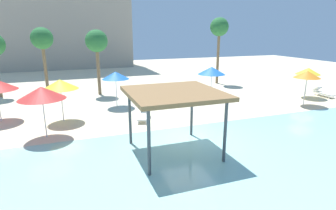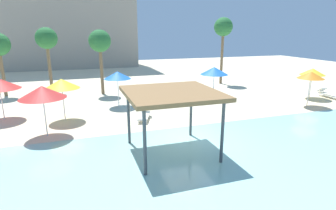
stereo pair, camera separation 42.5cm
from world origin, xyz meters
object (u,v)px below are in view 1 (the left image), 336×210
Objects in this scene: beach_umbrella_orange_1 at (307,74)px; beach_umbrella_red_5 at (42,93)px; beach_umbrella_blue_6 at (116,75)px; palm_tree_3 at (42,40)px; beach_umbrella_blue_2 at (212,71)px; palm_tree_2 at (97,42)px; shade_pavilion at (174,95)px; palm_tree_0 at (219,29)px; beach_umbrella_yellow_3 at (60,84)px; lounge_chair_0 at (144,114)px; beach_umbrella_yellow_4 at (308,71)px; lounge_chair_2 at (323,92)px.

beach_umbrella_red_5 is at bearing -178.73° from beach_umbrella_orange_1.
palm_tree_3 is at bearing 126.35° from beach_umbrella_blue_6.
beach_umbrella_blue_2 is 0.47× the size of palm_tree_2.
shade_pavilion is 18.40m from palm_tree_0.
palm_tree_2 is (3.01, 6.84, 2.20)m from beach_umbrella_yellow_3.
palm_tree_3 reaches higher than lounge_chair_0.
beach_umbrella_yellow_4 is 2.52m from lounge_chair_2.
beach_umbrella_red_5 is 22.11m from lounge_chair_2.
beach_umbrella_red_5 is 1.38× the size of lounge_chair_0.
palm_tree_3 is at bearing -128.51° from lounge_chair_0.
lounge_chair_0 is 1.04× the size of lounge_chair_2.
beach_umbrella_blue_2 is at bearing -105.04° from lounge_chair_2.
beach_umbrella_blue_2 is at bearing -27.97° from palm_tree_2.
beach_umbrella_orange_1 is 16.99m from palm_tree_2.
palm_tree_2 is (-14.22, 9.03, 2.19)m from beach_umbrella_orange_1.
shade_pavilion reaches higher than beach_umbrella_red_5.
palm_tree_3 is (-4.40, 2.44, 0.19)m from palm_tree_2.
beach_umbrella_yellow_3 is (-11.65, -2.25, 0.03)m from beach_umbrella_blue_2.
beach_umbrella_yellow_3 is 7.79m from palm_tree_2.
beach_umbrella_orange_1 is at bearing 19.92° from shade_pavilion.
beach_umbrella_red_5 reaches higher than beach_umbrella_blue_2.
shade_pavilion is 0.59× the size of palm_tree_0.
beach_umbrella_yellow_4 is (14.59, 6.46, -0.51)m from shade_pavilion.
palm_tree_0 is (11.79, 5.69, 3.36)m from beach_umbrella_blue_6.
beach_umbrella_yellow_3 is at bearing -152.80° from palm_tree_0.
shade_pavilion is 17.54m from lounge_chair_2.
beach_umbrella_yellow_4 is (19.42, -0.23, -0.12)m from beach_umbrella_yellow_3.
palm_tree_2 is 5.04m from palm_tree_3.
palm_tree_0 is at bearing 25.77° from beach_umbrella_blue_6.
palm_tree_0 is at bearing 32.89° from beach_umbrella_red_5.
palm_tree_3 reaches higher than beach_umbrella_blue_6.
beach_umbrella_orange_1 is 2.95m from beach_umbrella_yellow_4.
beach_umbrella_red_5 is (-5.67, 4.09, -0.32)m from shade_pavilion.
beach_umbrella_yellow_3 reaches higher than beach_umbrella_orange_1.
lounge_chair_2 is 0.28× the size of palm_tree_0.
beach_umbrella_blue_6 is at bearing 161.56° from beach_umbrella_orange_1.
beach_umbrella_blue_2 is 7.90m from beach_umbrella_blue_6.
palm_tree_3 is at bearing 92.70° from beach_umbrella_red_5.
lounge_chair_2 is at bearing 20.84° from shade_pavilion.
lounge_chair_0 is at bearing 176.27° from beach_umbrella_orange_1.
beach_umbrella_blue_6 is (4.58, 4.89, -0.08)m from beach_umbrella_red_5.
palm_tree_0 reaches higher than beach_umbrella_blue_2.
beach_umbrella_blue_2 reaches higher than beach_umbrella_orange_1.
beach_umbrella_blue_2 reaches higher than lounge_chair_2.
beach_umbrella_yellow_4 is 9.73m from palm_tree_0.
shade_pavilion is 13.19m from beach_umbrella_orange_1.
palm_tree_2 reaches higher than beach_umbrella_red_5.
palm_tree_3 is (-6.22, 10.67, 4.39)m from lounge_chair_0.
beach_umbrella_red_5 is at bearing -173.32° from beach_umbrella_yellow_4.
beach_umbrella_orange_1 is 0.38× the size of palm_tree_0.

